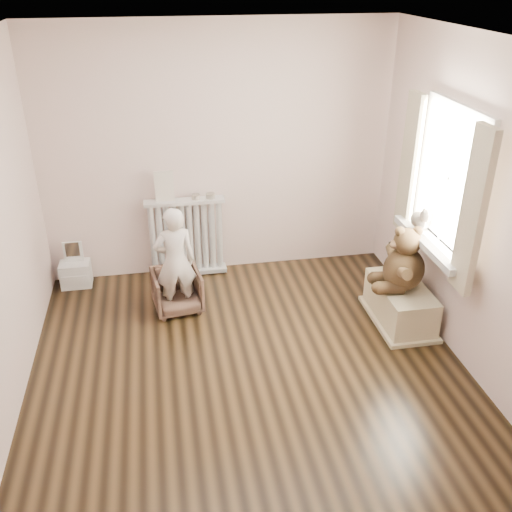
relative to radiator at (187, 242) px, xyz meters
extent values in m
cube|color=black|center=(0.38, -1.68, -0.39)|extent=(3.60, 3.60, 0.01)
cube|color=white|center=(0.38, -1.68, 2.21)|extent=(3.60, 3.60, 0.01)
cube|color=white|center=(0.38, 0.12, 0.91)|extent=(3.60, 0.02, 2.60)
cube|color=white|center=(0.38, -3.48, 0.91)|extent=(3.60, 0.02, 2.60)
cube|color=white|center=(2.18, -1.68, 0.91)|extent=(0.02, 3.60, 2.60)
cube|color=white|center=(2.14, -1.38, 1.06)|extent=(0.03, 0.90, 1.10)
cube|color=silver|center=(2.05, -1.38, 0.48)|extent=(0.22, 1.10, 0.06)
cube|color=beige|center=(2.03, -1.95, 1.00)|extent=(0.06, 0.26, 1.30)
cube|color=beige|center=(2.03, -0.81, 1.00)|extent=(0.06, 0.26, 1.30)
cube|color=silver|center=(0.00, 0.00, 0.00)|extent=(0.83, 0.16, 0.87)
cube|color=beige|center=(-0.19, 0.00, 0.64)|extent=(0.19, 0.02, 0.32)
cylinder|color=#A59E8C|center=(0.12, 0.00, 0.51)|extent=(0.09, 0.09, 0.05)
cylinder|color=#A59E8C|center=(0.27, 0.00, 0.51)|extent=(0.09, 0.09, 0.05)
cube|color=silver|center=(-1.17, -0.03, -0.11)|extent=(0.31, 0.22, 0.48)
imported|color=brown|center=(-0.15, -0.69, -0.18)|extent=(0.50, 0.51, 0.42)
imported|color=white|center=(-0.15, -0.74, 0.17)|extent=(0.42, 0.31, 1.07)
cube|color=beige|center=(1.90, -1.26, -0.19)|extent=(0.42, 0.80, 0.38)
camera|label=1|loc=(-0.24, -5.49, 2.65)|focal=40.00mm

